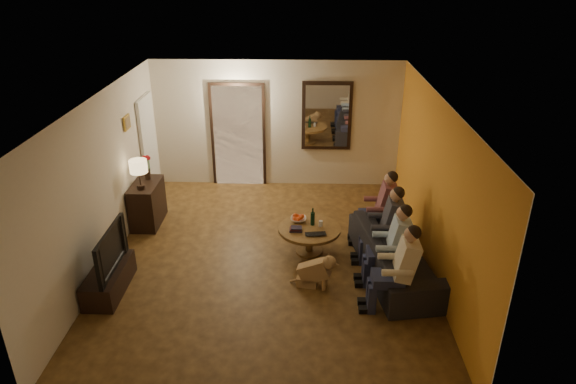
{
  "coord_description": "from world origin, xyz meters",
  "views": [
    {
      "loc": [
        0.51,
        -7.01,
        4.45
      ],
      "look_at": [
        0.3,
        0.3,
        1.05
      ],
      "focal_mm": 32.0,
      "sensor_mm": 36.0,
      "label": 1
    }
  ],
  "objects_px": {
    "dresser": "(147,203)",
    "person_c": "(387,228)",
    "tv": "(104,250)",
    "dog": "(314,270)",
    "person_b": "(393,249)",
    "wine_bottle": "(313,216)",
    "person_d": "(382,211)",
    "tv_stand": "(109,280)",
    "table_lamp": "(139,174)",
    "bowl": "(298,219)",
    "sofa": "(395,254)",
    "coffee_table": "(309,240)",
    "person_a": "(400,272)",
    "laptop": "(316,236)"
  },
  "relations": [
    {
      "from": "tv",
      "to": "dog",
      "type": "bearing_deg",
      "value": -86.26
    },
    {
      "from": "dog",
      "to": "bowl",
      "type": "distance_m",
      "value": 1.22
    },
    {
      "from": "person_c",
      "to": "wine_bottle",
      "type": "relative_size",
      "value": 3.87
    },
    {
      "from": "dog",
      "to": "person_d",
      "type": "bearing_deg",
      "value": 60.14
    },
    {
      "from": "person_d",
      "to": "wine_bottle",
      "type": "bearing_deg",
      "value": -168.08
    },
    {
      "from": "sofa",
      "to": "dog",
      "type": "relative_size",
      "value": 4.06
    },
    {
      "from": "table_lamp",
      "to": "person_a",
      "type": "height_order",
      "value": "table_lamp"
    },
    {
      "from": "person_d",
      "to": "tv_stand",
      "type": "bearing_deg",
      "value": -159.94
    },
    {
      "from": "person_c",
      "to": "table_lamp",
      "type": "bearing_deg",
      "value": 166.76
    },
    {
      "from": "sofa",
      "to": "tv_stand",
      "type": "bearing_deg",
      "value": 88.92
    },
    {
      "from": "sofa",
      "to": "wine_bottle",
      "type": "bearing_deg",
      "value": 52.98
    },
    {
      "from": "dog",
      "to": "wine_bottle",
      "type": "height_order",
      "value": "wine_bottle"
    },
    {
      "from": "table_lamp",
      "to": "laptop",
      "type": "relative_size",
      "value": 1.64
    },
    {
      "from": "person_a",
      "to": "coffee_table",
      "type": "height_order",
      "value": "person_a"
    },
    {
      "from": "tv",
      "to": "bowl",
      "type": "height_order",
      "value": "tv"
    },
    {
      "from": "person_d",
      "to": "person_b",
      "type": "bearing_deg",
      "value": -90.0
    },
    {
      "from": "tv_stand",
      "to": "dog",
      "type": "xyz_separation_m",
      "value": [
        2.96,
        0.19,
        0.1
      ]
    },
    {
      "from": "bowl",
      "to": "laptop",
      "type": "height_order",
      "value": "bowl"
    },
    {
      "from": "dog",
      "to": "coffee_table",
      "type": "distance_m",
      "value": 0.96
    },
    {
      "from": "person_b",
      "to": "wine_bottle",
      "type": "xyz_separation_m",
      "value": [
        -1.14,
        0.96,
        0.01
      ]
    },
    {
      "from": "table_lamp",
      "to": "dog",
      "type": "height_order",
      "value": "table_lamp"
    },
    {
      "from": "tv",
      "to": "coffee_table",
      "type": "xyz_separation_m",
      "value": [
        2.9,
        1.15,
        -0.46
      ]
    },
    {
      "from": "person_b",
      "to": "bowl",
      "type": "relative_size",
      "value": 4.63
    },
    {
      "from": "person_b",
      "to": "person_a",
      "type": "bearing_deg",
      "value": -90.0
    },
    {
      "from": "table_lamp",
      "to": "sofa",
      "type": "relative_size",
      "value": 0.24
    },
    {
      "from": "tv",
      "to": "wine_bottle",
      "type": "distance_m",
      "value": 3.2
    },
    {
      "from": "bowl",
      "to": "laptop",
      "type": "distance_m",
      "value": 0.57
    },
    {
      "from": "table_lamp",
      "to": "tv",
      "type": "height_order",
      "value": "table_lamp"
    },
    {
      "from": "tv",
      "to": "person_c",
      "type": "relative_size",
      "value": 0.91
    },
    {
      "from": "tv",
      "to": "coffee_table",
      "type": "bearing_deg",
      "value": -68.31
    },
    {
      "from": "dresser",
      "to": "tv_stand",
      "type": "xyz_separation_m",
      "value": [
        0.0,
        -2.08,
        -0.2
      ]
    },
    {
      "from": "tv",
      "to": "person_b",
      "type": "relative_size",
      "value": 0.91
    },
    {
      "from": "person_c",
      "to": "coffee_table",
      "type": "relative_size",
      "value": 1.19
    },
    {
      "from": "laptop",
      "to": "dog",
      "type": "bearing_deg",
      "value": -100.87
    },
    {
      "from": "dresser",
      "to": "person_c",
      "type": "relative_size",
      "value": 0.73
    },
    {
      "from": "tv_stand",
      "to": "table_lamp",
      "type": "bearing_deg",
      "value": 90.0
    },
    {
      "from": "sofa",
      "to": "person_c",
      "type": "xyz_separation_m",
      "value": [
        -0.1,
        0.3,
        0.27
      ]
    },
    {
      "from": "dresser",
      "to": "person_c",
      "type": "bearing_deg",
      "value": -16.12
    },
    {
      "from": "table_lamp",
      "to": "dog",
      "type": "bearing_deg",
      "value": -29.36
    },
    {
      "from": "sofa",
      "to": "person_a",
      "type": "height_order",
      "value": "person_a"
    },
    {
      "from": "tv_stand",
      "to": "person_d",
      "type": "relative_size",
      "value": 0.92
    },
    {
      "from": "tv",
      "to": "dog",
      "type": "height_order",
      "value": "tv"
    },
    {
      "from": "sofa",
      "to": "bowl",
      "type": "bearing_deg",
      "value": 53.03
    },
    {
      "from": "dresser",
      "to": "dog",
      "type": "relative_size",
      "value": 1.56
    },
    {
      "from": "person_a",
      "to": "person_d",
      "type": "height_order",
      "value": "same"
    },
    {
      "from": "person_d",
      "to": "bowl",
      "type": "xyz_separation_m",
      "value": [
        -1.37,
        -0.12,
        -0.12
      ]
    },
    {
      "from": "person_b",
      "to": "person_c",
      "type": "distance_m",
      "value": 0.6
    },
    {
      "from": "table_lamp",
      "to": "person_b",
      "type": "distance_m",
      "value": 4.4
    },
    {
      "from": "person_b",
      "to": "person_d",
      "type": "relative_size",
      "value": 1.0
    },
    {
      "from": "table_lamp",
      "to": "person_c",
      "type": "distance_m",
      "value": 4.23
    }
  ]
}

